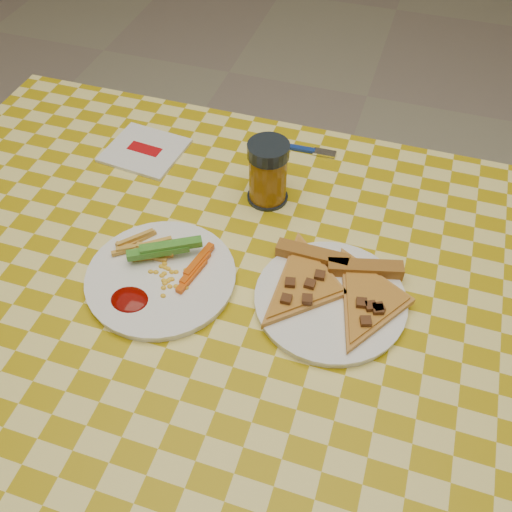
# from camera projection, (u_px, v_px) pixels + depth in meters

# --- Properties ---
(ground) EXTENTS (8.00, 8.00, 0.00)m
(ground) POSITION_uv_depth(u_px,v_px,m) (241.00, 467.00, 1.47)
(ground) COLOR #BEAA99
(ground) RESTS_ON ground
(table) EXTENTS (1.28, 0.88, 0.76)m
(table) POSITION_uv_depth(u_px,v_px,m) (233.00, 311.00, 0.96)
(table) COLOR silver
(table) RESTS_ON ground
(plate_left) EXTENTS (0.25, 0.25, 0.01)m
(plate_left) POSITION_uv_depth(u_px,v_px,m) (161.00, 278.00, 0.90)
(plate_left) COLOR white
(plate_left) RESTS_ON table
(plate_right) EXTENTS (0.29, 0.29, 0.01)m
(plate_right) POSITION_uv_depth(u_px,v_px,m) (330.00, 301.00, 0.87)
(plate_right) COLOR white
(plate_right) RESTS_ON table
(fries_veggies) EXTENTS (0.18, 0.16, 0.04)m
(fries_veggies) POSITION_uv_depth(u_px,v_px,m) (159.00, 263.00, 0.90)
(fries_veggies) COLOR #E0C447
(fries_veggies) RESTS_ON plate_left
(pizza_slices) EXTENTS (0.27, 0.25, 0.02)m
(pizza_slices) POSITION_uv_depth(u_px,v_px,m) (335.00, 287.00, 0.87)
(pizza_slices) COLOR #CE8D3F
(pizza_slices) RESTS_ON plate_right
(drink_glass) EXTENTS (0.07, 0.07, 0.12)m
(drink_glass) POSITION_uv_depth(u_px,v_px,m) (268.00, 173.00, 0.99)
(drink_glass) COLOR black
(drink_glass) RESTS_ON table
(napkin) EXTENTS (0.16, 0.15, 0.01)m
(napkin) POSITION_uv_depth(u_px,v_px,m) (145.00, 150.00, 1.12)
(napkin) COLOR white
(napkin) RESTS_ON table
(fork) EXTENTS (0.14, 0.02, 0.01)m
(fork) POSITION_uv_depth(u_px,v_px,m) (302.00, 149.00, 1.12)
(fork) COLOR navy
(fork) RESTS_ON table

